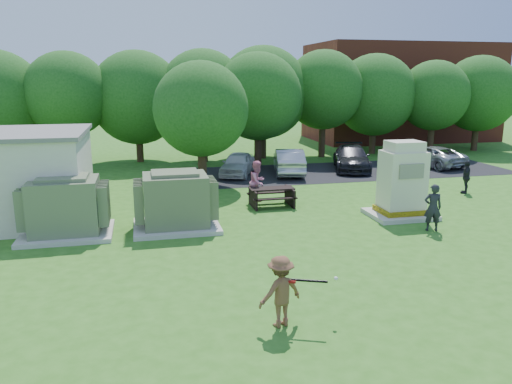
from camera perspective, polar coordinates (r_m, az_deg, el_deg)
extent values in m
plane|color=#2D6619|center=(14.37, 3.62, -8.58)|extent=(120.00, 120.00, 0.00)
cube|color=maroon|center=(45.43, 16.10, 10.89)|extent=(15.00, 8.00, 8.00)
cube|color=#232326|center=(28.94, 9.33, 2.32)|extent=(20.00, 6.00, 0.01)
cube|color=beige|center=(18.25, -20.75, -4.44)|extent=(3.00, 2.40, 0.15)
cube|color=#606C4D|center=(18.00, -20.99, -1.47)|extent=(2.20, 1.80, 1.80)
cube|color=#606C4D|center=(17.80, -21.24, 1.52)|extent=(1.60, 1.30, 0.12)
cube|color=#606C4D|center=(18.22, -24.95, -1.58)|extent=(0.32, 1.50, 1.35)
cube|color=#606C4D|center=(17.85, -16.97, -1.20)|extent=(0.32, 1.50, 1.35)
cube|color=beige|center=(18.09, -9.05, -3.88)|extent=(3.00, 2.40, 0.15)
cube|color=#5C6647|center=(17.84, -9.16, -0.88)|extent=(2.20, 1.80, 1.80)
cube|color=#5C6647|center=(17.64, -9.28, 2.14)|extent=(1.60, 1.30, 0.12)
cube|color=#5C6647|center=(17.80, -13.25, -1.01)|extent=(0.32, 1.50, 1.35)
cube|color=#5C6647|center=(17.95, -5.12, -0.60)|extent=(0.32, 1.50, 1.35)
cube|color=beige|center=(20.16, 16.13, -2.46)|extent=(2.41, 1.97, 0.16)
cube|color=yellow|center=(20.12, 16.16, -1.97)|extent=(1.70, 1.37, 0.20)
cube|color=beige|center=(19.85, 16.37, 1.36)|extent=(1.53, 1.20, 2.19)
cube|color=beige|center=(19.64, 16.61, 5.04)|extent=(1.26, 0.99, 0.38)
cube|color=gray|center=(19.23, 17.37, 2.26)|extent=(0.99, 0.04, 0.55)
cube|color=black|center=(20.74, 1.81, 0.40)|extent=(1.84, 0.72, 0.06)
cube|color=black|center=(21.34, 1.42, -0.09)|extent=(1.84, 0.26, 0.05)
cube|color=black|center=(20.28, 2.21, -0.79)|extent=(1.84, 0.26, 0.05)
cube|color=black|center=(20.64, -0.34, -0.74)|extent=(0.08, 1.38, 0.76)
cube|color=black|center=(21.03, 3.91, -0.50)|extent=(0.08, 1.38, 0.76)
imported|color=brown|center=(10.92, 2.82, -11.28)|extent=(1.16, 0.87, 1.59)
imported|color=black|center=(18.47, 19.56, -1.68)|extent=(0.70, 0.56, 1.68)
imported|color=#D57191|center=(21.28, 0.18, 1.16)|extent=(1.12, 1.12, 1.83)
imported|color=black|center=(25.04, 22.90, 1.58)|extent=(0.87, 0.92, 1.53)
imported|color=silver|center=(27.43, -2.10, 3.24)|extent=(2.83, 4.00, 1.26)
imported|color=#A9A9AE|center=(27.80, 3.77, 3.51)|extent=(2.35, 4.53, 1.42)
imported|color=black|center=(29.61, 10.87, 3.86)|extent=(3.35, 5.15, 1.39)
imported|color=#A2A2A6|center=(32.05, 19.32, 3.89)|extent=(3.05, 4.77, 1.22)
cylinder|color=black|center=(10.86, 5.93, -10.05)|extent=(0.81, 0.37, 0.06)
cylinder|color=maroon|center=(10.77, 3.97, -10.21)|extent=(0.23, 0.14, 0.06)
sphere|color=white|center=(11.26, 9.11, -9.74)|extent=(0.09, 0.09, 0.09)
cylinder|color=#47301E|center=(33.46, -27.02, 4.58)|extent=(0.44, 0.44, 2.40)
cylinder|color=#47301E|center=(32.10, -20.36, 5.25)|extent=(0.44, 0.44, 2.80)
sphere|color=#235B1C|center=(31.88, -20.77, 10.41)|extent=(5.00, 5.00, 5.00)
cylinder|color=#47301E|center=(32.66, -13.16, 5.39)|extent=(0.44, 0.44, 2.30)
sphere|color=#235B1C|center=(32.42, -13.42, 10.46)|extent=(5.80, 5.80, 5.80)
cylinder|color=#47301E|center=(31.98, -5.96, 5.87)|extent=(0.44, 0.44, 2.70)
sphere|color=#235B1C|center=(31.75, -6.09, 11.20)|extent=(5.40, 5.40, 5.40)
cylinder|color=#47301E|center=(33.29, 0.80, 6.05)|extent=(0.44, 0.44, 2.50)
sphere|color=#235B1C|center=(33.06, 0.82, 11.30)|extent=(6.00, 6.00, 6.00)
cylinder|color=#47301E|center=(34.06, 7.55, 6.43)|extent=(0.44, 0.44, 2.90)
sphere|color=#235B1C|center=(33.86, 7.71, 11.50)|extent=(5.20, 5.20, 5.20)
cylinder|color=#47301E|center=(36.22, 13.18, 6.19)|extent=(0.44, 0.44, 2.40)
sphere|color=#235B1C|center=(36.01, 13.42, 10.74)|extent=(5.60, 5.60, 5.60)
cylinder|color=#47301E|center=(37.37, 19.35, 6.16)|extent=(0.44, 0.44, 2.60)
sphere|color=#235B1C|center=(37.18, 19.67, 10.35)|extent=(4.80, 4.80, 4.80)
cylinder|color=#47301E|center=(40.12, 23.76, 6.14)|extent=(0.44, 0.44, 2.50)
sphere|color=#235B1C|center=(39.94, 24.14, 10.22)|extent=(5.40, 5.40, 5.40)
cylinder|color=#47301E|center=(24.80, -6.17, 3.46)|extent=(0.44, 0.44, 2.40)
sphere|color=#235B1C|center=(24.51, -6.31, 9.41)|extent=(4.60, 4.60, 4.60)
cylinder|color=#47301E|center=(30.35, 0.22, 5.47)|extent=(0.44, 0.44, 2.60)
sphere|color=#235B1C|center=(30.11, 0.22, 10.87)|extent=(5.20, 5.20, 5.20)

